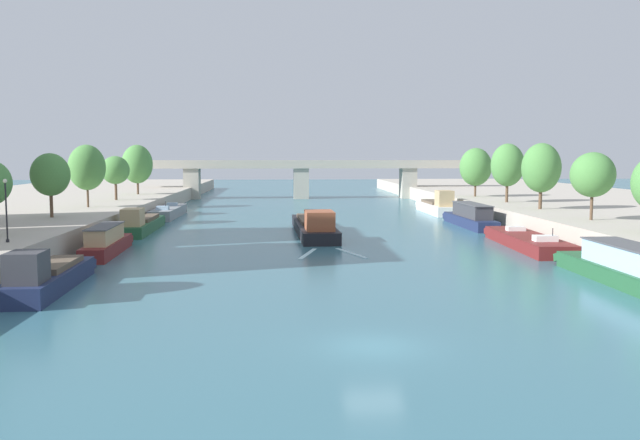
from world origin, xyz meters
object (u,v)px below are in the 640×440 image
moored_boat_right_lone (437,206)px  lamppost_left_bank (6,207)px  moored_boat_left_second (48,276)px  tree_right_midway (593,175)px  tree_right_end_of_row (508,165)px  tree_right_far (476,167)px  tree_left_far (87,167)px  barge_midriver (314,226)px  tree_left_nearest (137,164)px  moored_boat_left_near (169,212)px  moored_boat_right_upstream (630,269)px  moored_boat_left_gap_after (141,224)px  tree_left_by_lamp (115,170)px  moored_boat_right_near (527,241)px  tree_left_distant (50,175)px  moored_boat_left_downstream (107,242)px  bridge_far (301,174)px  moored_boat_right_far (470,217)px  tree_right_third (541,168)px

moored_boat_right_lone → lamppost_left_bank: 61.57m
moored_boat_left_second → tree_right_midway: bearing=24.3°
tree_right_end_of_row → tree_right_far: size_ratio=1.06×
tree_left_far → tree_right_end_of_row: tree_right_end_of_row is taller
barge_midriver → tree_left_nearest: 43.61m
moored_boat_left_near → tree_right_end_of_row: size_ratio=2.05×
moored_boat_right_upstream → lamppost_left_bank: lamppost_left_bank is taller
barge_midriver → tree_right_end_of_row: (25.03, 14.82, 5.97)m
moored_boat_left_gap_after → lamppost_left_bank: lamppost_left_bank is taller
lamppost_left_bank → moored_boat_left_second: bearing=-52.2°
tree_right_midway → moored_boat_right_lone: bearing=100.9°
tree_left_by_lamp → moored_boat_left_second: bearing=-81.1°
moored_boat_left_second → moored_boat_right_upstream: size_ratio=0.78×
tree_left_nearest → tree_right_midway: 66.51m
moored_boat_right_near → tree_left_distant: size_ratio=2.69×
barge_midriver → moored_boat_right_upstream: bearing=-57.1°
moored_boat_left_gap_after → tree_right_end_of_row: bearing=14.8°
moored_boat_right_lone → tree_left_by_lamp: size_ratio=2.53×
tree_right_midway → tree_right_far: (-0.44, 35.31, 0.11)m
moored_boat_left_downstream → moored_boat_left_gap_after: 16.23m
tree_left_by_lamp → bridge_far: (25.57, 36.27, -1.52)m
moored_boat_right_near → moored_boat_right_far: bearing=90.2°
tree_left_nearest → tree_right_far: (49.38, -8.75, -0.32)m
tree_right_third → moored_boat_left_gap_after: bearing=-179.5°
moored_boat_left_downstream → bridge_far: size_ratio=0.19×
moored_boat_left_downstream → lamppost_left_bank: size_ratio=2.81×
barge_midriver → tree_left_far: bearing=159.4°
tree_right_far → moored_boat_right_upstream: bearing=-96.4°
tree_left_far → tree_right_far: tree_left_far is taller
tree_right_end_of_row → tree_left_nearest: bearing=157.8°
moored_boat_right_lone → tree_right_far: bearing=18.5°
moored_boat_left_gap_after → bridge_far: bearing=71.3°
moored_boat_left_second → moored_boat_left_gap_after: (-0.81, 31.28, -0.02)m
moored_boat_right_near → lamppost_left_bank: lamppost_left_bank is taller
moored_boat_left_downstream → tree_right_midway: size_ratio=1.96×
moored_boat_right_near → tree_left_distant: (-43.36, 7.40, 5.68)m
moored_boat_left_downstream → moored_boat_right_lone: 51.87m
moored_boat_right_near → lamppost_left_bank: bearing=-164.3°
lamppost_left_bank → moored_boat_left_near: bearing=85.0°
tree_right_far → tree_right_third: bearing=-88.5°
tree_right_end_of_row → tree_left_by_lamp: bearing=171.9°
moored_boat_left_downstream → moored_boat_right_near: (35.86, 2.20, -0.44)m
moored_boat_right_lone → tree_left_nearest: bearing=166.1°
tree_right_midway → moored_boat_right_far: bearing=113.1°
moored_boat_left_downstream → moored_boat_right_upstream: 39.06m
tree_left_far → lamppost_left_bank: bearing=-83.9°
moored_boat_left_gap_after → lamppost_left_bank: (-3.81, -25.32, 3.70)m
tree_right_midway → lamppost_left_bank: size_ratio=1.43×
tree_right_midway → tree_right_third: bearing=89.2°
tree_left_far → bridge_far: 55.17m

